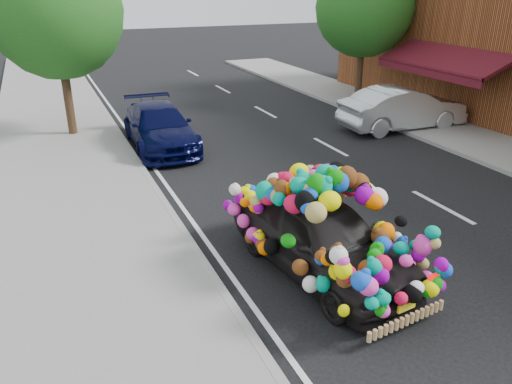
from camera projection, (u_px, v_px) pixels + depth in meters
ground at (307, 236)px, 10.36m from camera, size 100.00×100.00×0.00m
sidewalk at (93, 279)px, 8.76m from camera, size 4.00×60.00×0.12m
kerb at (199, 256)px, 9.47m from camera, size 0.15×60.00×0.13m
footpath_far at (487, 145)px, 15.89m from camera, size 3.00×40.00×0.12m
lane_markings at (442, 207)px, 11.68m from camera, size 6.00×50.00×0.01m
tree_near_sidewalk at (55, 11)px, 15.41m from camera, size 4.20×4.20×6.13m
tree_far_b at (364, 7)px, 20.22m from camera, size 4.00×4.00×5.90m
plush_art_car at (322, 219)px, 8.74m from camera, size 2.52×4.50×2.04m
navy_sedan at (160, 127)px, 15.66m from camera, size 2.02×4.60×1.31m
silver_hatchback at (403, 108)px, 17.54m from camera, size 4.58×1.77×1.49m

